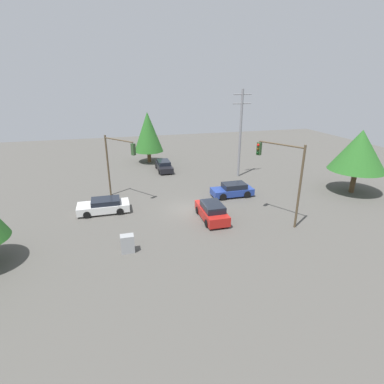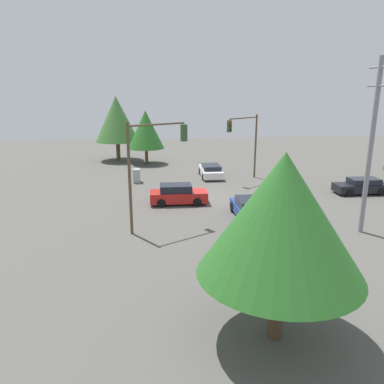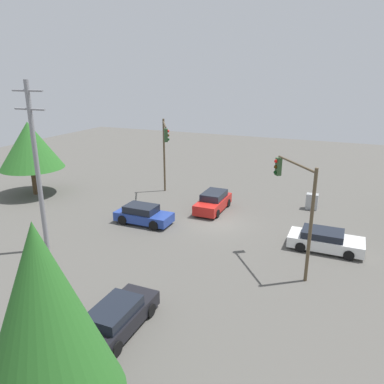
% 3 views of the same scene
% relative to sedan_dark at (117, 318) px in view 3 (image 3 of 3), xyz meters
% --- Properties ---
extents(ground_plane, '(80.00, 80.00, 0.00)m').
position_rel_sedan_dark_xyz_m(ground_plane, '(-0.15, 13.19, -0.63)').
color(ground_plane, '#54514C').
extents(sedan_dark, '(1.85, 4.38, 1.31)m').
position_rel_sedan_dark_xyz_m(sedan_dark, '(0.00, 0.00, 0.00)').
color(sedan_dark, black).
rests_on(sedan_dark, ground_plane).
extents(sedan_white, '(4.50, 2.06, 1.26)m').
position_rel_sedan_dark_xyz_m(sedan_white, '(7.50, 11.72, -0.02)').
color(sedan_white, silver).
rests_on(sedan_white, ground_plane).
extents(sedan_blue, '(4.19, 1.93, 1.37)m').
position_rel_sedan_dark_xyz_m(sedan_blue, '(-5.17, 10.97, 0.03)').
color(sedan_blue, '#233D93').
rests_on(sedan_blue, ground_plane).
extents(sedan_red, '(1.92, 4.35, 1.50)m').
position_rel_sedan_dark_xyz_m(sedan_red, '(-1.39, 15.58, 0.08)').
color(sedan_red, red).
rests_on(sedan_red, ground_plane).
extents(traffic_signal_main, '(2.74, 3.45, 6.20)m').
position_rel_sedan_dark_xyz_m(traffic_signal_main, '(5.89, 8.68, 3.64)').
color(traffic_signal_main, brown).
rests_on(traffic_signal_main, ground_plane).
extents(traffic_signal_cross, '(2.31, 3.66, 6.72)m').
position_rel_sedan_dark_xyz_m(traffic_signal_cross, '(-6.62, 17.44, 3.96)').
color(traffic_signal_cross, brown).
rests_on(traffic_signal_cross, ground_plane).
extents(utility_pole_tall, '(2.20, 0.28, 10.28)m').
position_rel_sedan_dark_xyz_m(utility_pole_tall, '(-8.46, 4.75, 4.80)').
color(utility_pole_tall, gray).
rests_on(utility_pole_tall, ground_plane).
extents(electrical_cabinet, '(0.92, 0.62, 1.28)m').
position_rel_sedan_dark_xyz_m(electrical_cabinet, '(5.89, 19.05, 0.01)').
color(electrical_cabinet, '#9EA0A3').
rests_on(electrical_cabinet, ground_plane).
extents(tree_right, '(4.12, 4.12, 7.10)m').
position_rel_sedan_dark_xyz_m(tree_right, '(1.28, -4.91, 3.70)').
color(tree_right, brown).
rests_on(tree_right, ground_plane).
extents(tree_corner, '(5.57, 5.57, 6.59)m').
position_rel_sedan_dark_xyz_m(tree_corner, '(-17.84, 13.18, 3.86)').
color(tree_corner, '#4C3823').
rests_on(tree_corner, ground_plane).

